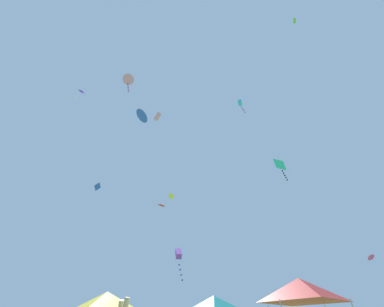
{
  "coord_description": "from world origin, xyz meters",
  "views": [
    {
      "loc": [
        0.41,
        -6.88,
        1.45
      ],
      "look_at": [
        -1.28,
        12.66,
        16.53
      ],
      "focal_mm": 21.59,
      "sensor_mm": 36.0,
      "label": 1
    }
  ],
  "objects": [
    {
      "name": "kite_cyan_diamond",
      "position": [
        7.52,
        12.53,
        14.35
      ],
      "size": [
        1.2,
        1.14,
        2.53
      ],
      "color": "#2DB7CC"
    },
    {
      "name": "canopy_tent_red",
      "position": [
        4.93,
        7.56,
        3.15
      ],
      "size": [
        3.47,
        3.47,
        3.71
      ],
      "color": "#9E9EA3",
      "rests_on": "ground"
    },
    {
      "name": "kite_red_diamond",
      "position": [
        -7.62,
        27.97,
        17.91
      ],
      "size": [
        1.23,
        0.96,
        0.42
      ],
      "color": "red"
    },
    {
      "name": "kite_purple_diamond",
      "position": [
        -16.09,
        11.24,
        26.94
      ],
      "size": [
        0.98,
        0.98,
        2.23
      ],
      "color": "purple"
    },
    {
      "name": "kite_blue_delta",
      "position": [
        -4.54,
        5.25,
        14.84
      ],
      "size": [
        1.38,
        1.48,
        0.86
      ],
      "color": "blue"
    },
    {
      "name": "kite_cyan_box",
      "position": [
        4.99,
        13.56,
        25.17
      ],
      "size": [
        0.76,
        0.93,
        2.7
      ],
      "color": "#2DB7CC"
    },
    {
      "name": "kite_yellow_diamond",
      "position": [
        -5.62,
        25.3,
        18.12
      ],
      "size": [
        0.87,
        1.03,
        0.47
      ],
      "color": "yellow"
    },
    {
      "name": "canopy_tent_yellow",
      "position": [
        -7.64,
        12.55,
        3.21
      ],
      "size": [
        3.53,
        3.53,
        3.78
      ],
      "color": "#9E9EA3",
      "rests_on": "ground"
    },
    {
      "name": "kite_magenta_delta",
      "position": [
        16.81,
        20.31,
        7.55
      ],
      "size": [
        0.97,
        0.92,
        0.52
      ],
      "color": "#D6389E"
    },
    {
      "name": "kite_purple_box",
      "position": [
        -3.18,
        18.4,
        7.75
      ],
      "size": [
        0.99,
        1.51,
        3.19
      ],
      "color": "purple"
    },
    {
      "name": "kite_lime_delta",
      "position": [
        10.31,
        4.83,
        27.57
      ],
      "size": [
        0.69,
        0.74,
        0.52
      ],
      "color": "#75D138"
    },
    {
      "name": "kite_pink_delta",
      "position": [
        -8.58,
        8.86,
        25.18
      ],
      "size": [
        1.62,
        1.48,
        2.75
      ],
      "color": "pink"
    },
    {
      "name": "canopy_tent_teal",
      "position": [
        0.32,
        9.52,
        2.67
      ],
      "size": [
        2.94,
        2.94,
        3.14
      ],
      "color": "#9E9EA3",
      "rests_on": "ground"
    },
    {
      "name": "kite_blue_diamond",
      "position": [
        -17.44,
        24.11,
        19.69
      ],
      "size": [
        1.14,
        1.15,
        0.83
      ],
      "color": "blue"
    },
    {
      "name": "kite_pink_box",
      "position": [
        -7.1,
        17.54,
        27.95
      ],
      "size": [
        1.34,
        1.31,
        1.12
      ],
      "color": "pink"
    }
  ]
}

